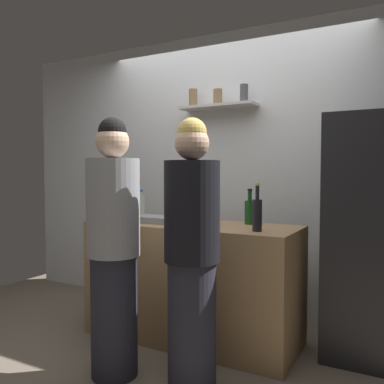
% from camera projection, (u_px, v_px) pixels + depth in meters
% --- Properties ---
extents(ground_plane, '(5.28, 5.28, 0.00)m').
position_uv_depth(ground_plane, '(156.00, 365.00, 2.80)').
color(ground_plane, '#726656').
extents(back_wall_assembly, '(4.80, 0.32, 2.60)m').
position_uv_depth(back_wall_assembly, '(229.00, 174.00, 3.83)').
color(back_wall_assembly, white).
rests_on(back_wall_assembly, ground).
extents(refrigerator, '(0.61, 0.64, 1.72)m').
position_uv_depth(refrigerator, '(373.00, 237.00, 2.89)').
color(refrigerator, black).
rests_on(refrigerator, ground).
extents(counter, '(1.66, 0.65, 0.92)m').
position_uv_depth(counter, '(192.00, 281.00, 3.24)').
color(counter, '#9E7A51').
rests_on(counter, ground).
extents(baking_pan, '(0.34, 0.24, 0.05)m').
position_uv_depth(baking_pan, '(155.00, 219.00, 3.31)').
color(baking_pan, gray).
rests_on(baking_pan, counter).
extents(utensil_holder, '(0.10, 0.10, 0.22)m').
position_uv_depth(utensil_holder, '(106.00, 214.00, 3.47)').
color(utensil_holder, '#B2B2B7').
rests_on(utensil_holder, counter).
extents(wine_bottle_amber_glass, '(0.07, 0.07, 0.32)m').
position_uv_depth(wine_bottle_amber_glass, '(212.00, 209.00, 3.14)').
color(wine_bottle_amber_glass, '#472814').
rests_on(wine_bottle_amber_glass, counter).
extents(wine_bottle_green_glass, '(0.08, 0.08, 0.28)m').
position_uv_depth(wine_bottle_green_glass, '(250.00, 211.00, 3.19)').
color(wine_bottle_green_glass, '#19471E').
rests_on(wine_bottle_green_glass, counter).
extents(wine_bottle_pale_glass, '(0.08, 0.08, 0.30)m').
position_uv_depth(wine_bottle_pale_glass, '(194.00, 213.00, 3.01)').
color(wine_bottle_pale_glass, '#B2BFB2').
rests_on(wine_bottle_pale_glass, counter).
extents(wine_bottle_dark_glass, '(0.07, 0.07, 0.33)m').
position_uv_depth(wine_bottle_dark_glass, '(257.00, 214.00, 2.80)').
color(wine_bottle_dark_glass, black).
rests_on(wine_bottle_dark_glass, counter).
extents(water_bottle_plastic, '(0.09, 0.09, 0.25)m').
position_uv_depth(water_bottle_plastic, '(140.00, 205.00, 3.68)').
color(water_bottle_plastic, silver).
rests_on(water_bottle_plastic, counter).
extents(person_grey_hoodie, '(0.34, 0.34, 1.67)m').
position_uv_depth(person_grey_hoodie, '(114.00, 249.00, 2.63)').
color(person_grey_hoodie, '#262633').
rests_on(person_grey_hoodie, ground).
extents(person_blonde, '(0.34, 0.34, 1.65)m').
position_uv_depth(person_blonde, '(192.00, 255.00, 2.50)').
color(person_blonde, '#262633').
rests_on(person_blonde, ground).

